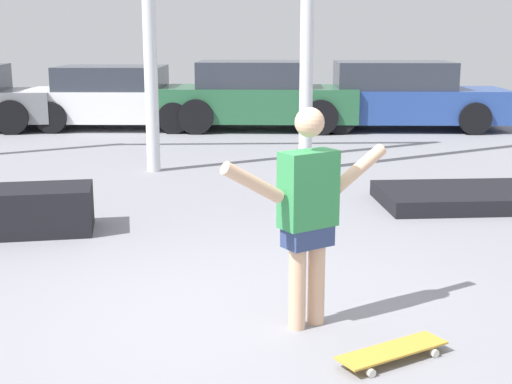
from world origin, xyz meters
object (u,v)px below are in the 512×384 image
(parked_car_white, at_px, (118,98))
(parked_car_blue, at_px, (398,97))
(manual_pad, at_px, (487,197))
(parked_car_green, at_px, (258,96))
(skateboard, at_px, (392,351))
(skateboarder, at_px, (308,209))

(parked_car_white, height_order, parked_car_blue, parked_car_blue)
(manual_pad, height_order, parked_car_blue, parked_car_blue)
(manual_pad, bearing_deg, parked_car_blue, 85.61)
(manual_pad, distance_m, parked_car_green, 7.40)
(skateboard, xyz_separation_m, manual_pad, (2.11, 4.13, 0.03))
(skateboarder, relative_size, parked_car_white, 0.37)
(skateboarder, distance_m, manual_pad, 4.47)
(skateboard, relative_size, parked_car_white, 0.19)
(parked_car_blue, bearing_deg, parked_car_white, 179.78)
(manual_pad, bearing_deg, skateboarder, -126.10)
(parked_car_white, bearing_deg, manual_pad, -49.44)
(skateboard, distance_m, parked_car_white, 11.88)
(parked_car_blue, bearing_deg, skateboarder, -103.06)
(parked_car_white, xyz_separation_m, parked_car_blue, (6.00, -0.40, 0.04))
(skateboard, xyz_separation_m, parked_car_white, (-3.37, 11.38, 0.58))
(parked_car_green, bearing_deg, parked_car_white, 179.05)
(manual_pad, bearing_deg, skateboard, -117.03)
(parked_car_green, bearing_deg, skateboarder, -85.88)
(skateboarder, distance_m, skateboard, 1.10)
(parked_car_green, bearing_deg, parked_car_blue, 2.73)
(parked_car_green, height_order, parked_car_blue, parked_car_green)
(parked_car_white, xyz_separation_m, parked_car_green, (3.00, -0.30, 0.05))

